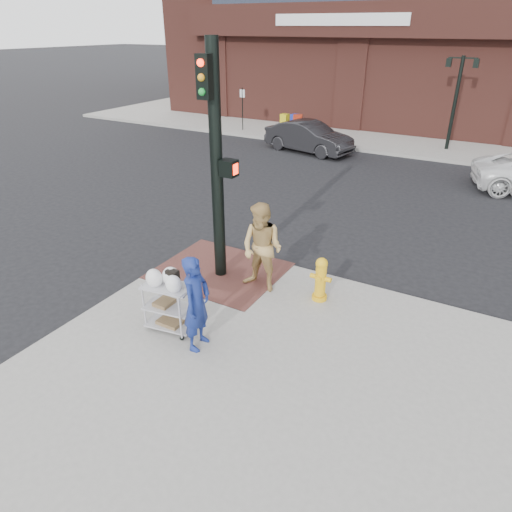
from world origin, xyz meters
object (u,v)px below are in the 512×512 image
Objects in this scene: woman_blue at (197,303)px; fire_hydrant at (321,279)px; utility_cart at (169,303)px; traffic_signal_pole at (217,160)px; pedestrian_tan at (262,248)px; sedan_dark at (309,137)px; lamp_post at (457,93)px.

woman_blue is 1.84× the size of fire_hydrant.
fire_hydrant is (2.04, 2.37, -0.08)m from utility_cart.
traffic_signal_pole is 5.18× the size of fire_hydrant.
pedestrian_tan is at bearing 70.44° from utility_cart.
utility_cart is (3.48, -14.26, 0.03)m from sedan_dark.
lamp_post is at bearing 80.76° from traffic_signal_pole.
lamp_post reaches higher than sedan_dark.
traffic_signal_pole reaches higher than lamp_post.
lamp_post is 6.73m from sedan_dark.
pedestrian_tan is at bearing -3.47° from traffic_signal_pole.
lamp_post is 2.26× the size of woman_blue.
lamp_post is at bearing 88.84° from pedestrian_tan.
lamp_post reaches higher than utility_cart.
lamp_post is 3.16× the size of utility_cart.
traffic_signal_pole is 1.19× the size of sedan_dark.
utility_cart is at bearing -96.95° from lamp_post.
fire_hydrant is (-0.09, -15.09, -1.98)m from lamp_post.
utility_cart is (-0.77, -2.16, -0.40)m from pedestrian_tan.
lamp_post is 17.68m from utility_cart.
utility_cart is 3.12m from fire_hydrant.
traffic_signal_pole reaches higher than sedan_dark.
fire_hydrant is at bearing 49.26° from utility_cart.
utility_cart is 1.31× the size of fire_hydrant.
sedan_dark is (-4.24, 12.10, -0.43)m from pedestrian_tan.
lamp_post reaches higher than fire_hydrant.
fire_hydrant is at bearing -33.52° from woman_blue.
traffic_signal_pole is 2.57× the size of pedestrian_tan.
traffic_signal_pole is at bearing -176.62° from fire_hydrant.
fire_hydrant is at bearing 3.38° from traffic_signal_pole.
lamp_post is at bearing -48.14° from sedan_dark.
sedan_dark is at bearing 9.79° from woman_blue.
utility_cart is (-2.13, -17.45, -1.89)m from lamp_post.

